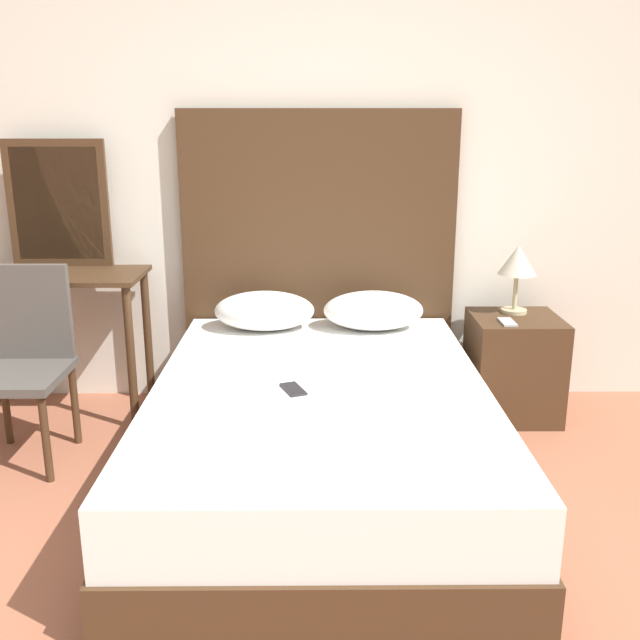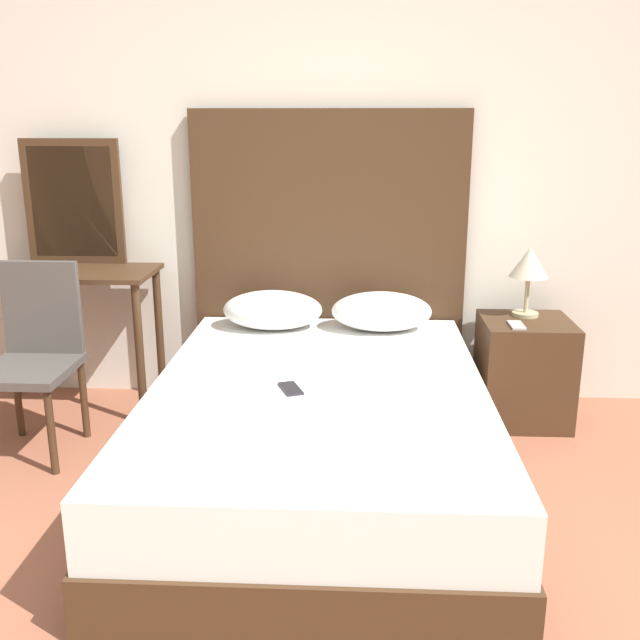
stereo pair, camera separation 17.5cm
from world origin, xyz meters
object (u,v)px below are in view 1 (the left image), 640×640
at_px(table_lamp, 517,263).
at_px(phone_on_nightstand, 507,322).
at_px(nightstand, 513,367).
at_px(vanity_desk, 54,301).
at_px(phone_on_bed, 293,389).
at_px(chair, 25,354).
at_px(bed, 320,436).

height_order(table_lamp, phone_on_nightstand, table_lamp).
distance_m(nightstand, vanity_desk, 2.47).
xyz_separation_m(phone_on_bed, chair, (-1.27, 0.42, 0.02)).
relative_size(bed, table_lamp, 5.68).
bearing_deg(table_lamp, nightstand, -94.42).
bearing_deg(vanity_desk, bed, -29.96).
height_order(bed, table_lamp, table_lamp).
distance_m(phone_on_bed, chair, 1.34).
bearing_deg(nightstand, phone_on_bed, -143.42).
bearing_deg(phone_on_nightstand, chair, -171.93).
relative_size(nightstand, phone_on_nightstand, 3.70).
distance_m(phone_on_bed, vanity_desk, 1.57).
height_order(phone_on_bed, phone_on_nightstand, phone_on_nightstand).
bearing_deg(chair, vanity_desk, 92.08).
bearing_deg(vanity_desk, table_lamp, 1.47).
bearing_deg(phone_on_nightstand, bed, -145.43).
xyz_separation_m(phone_on_nightstand, vanity_desk, (-2.37, 0.14, 0.08)).
relative_size(phone_on_nightstand, vanity_desk, 0.16).
relative_size(phone_on_bed, table_lamp, 0.45).
relative_size(vanity_desk, chair, 1.05).
bearing_deg(bed, chair, 166.41).
relative_size(table_lamp, chair, 0.41).
height_order(phone_on_nightstand, chair, chair).
distance_m(nightstand, phone_on_nightstand, 0.31).
relative_size(bed, nightstand, 3.76).
distance_m(bed, table_lamp, 1.49).
height_order(table_lamp, chair, table_lamp).
bearing_deg(table_lamp, phone_on_bed, -140.83).
bearing_deg(bed, nightstand, 36.61).
height_order(nightstand, chair, chair).
bearing_deg(table_lamp, phone_on_nightstand, -113.48).
height_order(phone_on_nightstand, vanity_desk, vanity_desk).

